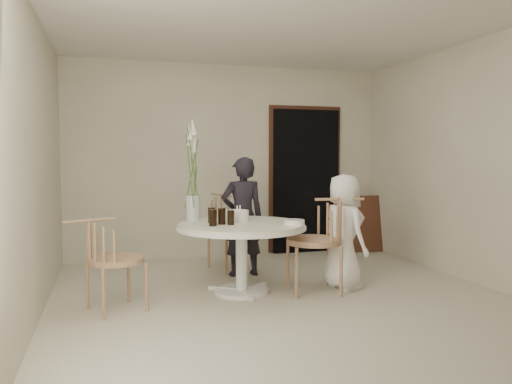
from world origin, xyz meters
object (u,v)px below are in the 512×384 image
object	(u,v)px
table	(242,234)
chair_left	(103,251)
chair_right	(327,231)
girl	(242,217)
boy	(344,232)
birthday_cake	(237,216)
chair_far	(227,220)
flower_vase	(193,182)

from	to	relation	value
table	chair_left	distance (m)	1.40
chair_right	girl	xyz separation A→B (m)	(-0.66, 0.95, 0.06)
chair_right	boy	distance (m)	0.24
chair_left	birthday_cake	distance (m)	1.44
table	birthday_cake	bearing A→B (deg)	93.13
chair_right	girl	size ratio (longest dim) A/B	0.70
girl	table	bearing A→B (deg)	74.21
chair_left	girl	distance (m)	1.90
chair_far	chair_right	bearing A→B (deg)	-81.10
boy	flower_vase	distance (m)	1.70
chair_far	birthday_cake	size ratio (longest dim) A/B	3.85
table	chair_far	distance (m)	1.27
table	boy	distance (m)	1.10
table	chair_right	size ratio (longest dim) A/B	1.34
chair_far	boy	bearing A→B (deg)	-73.15
chair_far	boy	xyz separation A→B (m)	(0.96, -1.38, 0.01)
chair_right	birthday_cake	world-z (taller)	chair_right
chair_far	birthday_cake	xyz separation A→B (m)	(-0.14, -1.11, 0.18)
table	chair_far	bearing A→B (deg)	83.84
birthday_cake	flower_vase	size ratio (longest dim) A/B	0.23
chair_far	chair_right	xyz separation A→B (m)	(0.73, -1.45, 0.03)
table	chair_right	world-z (taller)	chair_right
table	boy	size ratio (longest dim) A/B	1.08
chair_right	flower_vase	distance (m)	1.50
chair_left	flower_vase	size ratio (longest dim) A/B	0.81
chair_right	birthday_cake	bearing A→B (deg)	-102.06
chair_right	flower_vase	xyz separation A→B (m)	(-1.32, 0.50, 0.51)
chair_right	birthday_cake	xyz separation A→B (m)	(-0.88, 0.34, 0.15)
girl	birthday_cake	size ratio (longest dim) A/B	5.77
birthday_cake	boy	bearing A→B (deg)	-13.87
table	girl	world-z (taller)	girl
chair_far	girl	world-z (taller)	girl
birthday_cake	chair_far	bearing A→B (deg)	82.60
girl	birthday_cake	xyz separation A→B (m)	(-0.22, -0.61, 0.08)
chair_left	boy	world-z (taller)	boy
chair_far	chair_left	size ratio (longest dim) A/B	1.08
chair_far	chair_left	bearing A→B (deg)	-152.01
table	chair_left	bearing A→B (deg)	-167.95
chair_far	birthday_cake	bearing A→B (deg)	-115.34
chair_far	flower_vase	distance (m)	1.24
chair_left	table	bearing A→B (deg)	-99.15
table	girl	size ratio (longest dim) A/B	0.94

